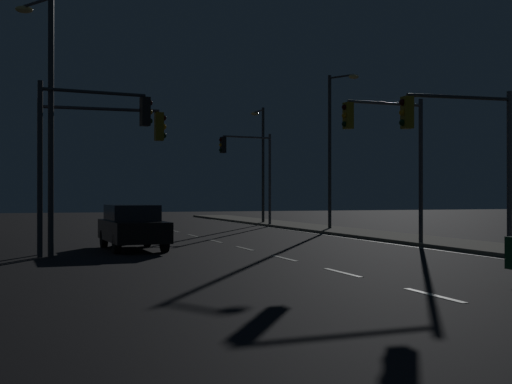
% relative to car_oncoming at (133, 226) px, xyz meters
% --- Properties ---
extents(ground_plane, '(112.00, 112.00, 0.00)m').
position_rel_car_oncoming_xyz_m(ground_plane, '(3.86, -4.35, -0.82)').
color(ground_plane, black).
rests_on(ground_plane, ground).
extents(sidewalk_right, '(2.96, 77.00, 0.14)m').
position_rel_car_oncoming_xyz_m(sidewalk_right, '(11.72, -4.35, -0.75)').
color(sidewalk_right, gray).
rests_on(sidewalk_right, ground).
extents(lane_markings_center, '(0.14, 50.00, 0.01)m').
position_rel_car_oncoming_xyz_m(lane_markings_center, '(3.86, -0.85, -0.82)').
color(lane_markings_center, silver).
rests_on(lane_markings_center, ground).
extents(lane_edge_line, '(0.14, 53.00, 0.01)m').
position_rel_car_oncoming_xyz_m(lane_edge_line, '(9.99, 0.65, -0.82)').
color(lane_edge_line, silver).
rests_on(lane_edge_line, ground).
extents(car_oncoming, '(2.00, 4.47, 1.57)m').
position_rel_car_oncoming_xyz_m(car_oncoming, '(0.00, 0.00, 0.00)').
color(car_oncoming, black).
rests_on(car_oncoming, ground).
extents(traffic_light_far_center, '(3.41, 0.72, 5.49)m').
position_rel_car_oncoming_xyz_m(traffic_light_far_center, '(9.07, 14.79, 3.15)').
color(traffic_light_far_center, '#4C4C51').
rests_on(traffic_light_far_center, sidewalk_right).
extents(traffic_light_far_right, '(3.64, 0.75, 5.45)m').
position_rel_car_oncoming_xyz_m(traffic_light_far_right, '(-1.61, -1.90, 3.00)').
color(traffic_light_far_right, '#2D3033').
rests_on(traffic_light_far_right, ground).
extents(traffic_light_overhead_east, '(3.47, 0.49, 5.40)m').
position_rel_car_oncoming_xyz_m(traffic_light_overhead_east, '(9.11, -1.81, 3.10)').
color(traffic_light_overhead_east, '#38383D').
rests_on(traffic_light_overhead_east, sidewalk_right).
extents(traffic_light_mid_right, '(4.19, 0.34, 5.01)m').
position_rel_car_oncoming_xyz_m(traffic_light_mid_right, '(-1.29, -1.18, 2.73)').
color(traffic_light_mid_right, '#4C4C51').
rests_on(traffic_light_mid_right, ground).
extents(traffic_light_near_right, '(3.84, 0.42, 4.99)m').
position_rel_car_oncoming_xyz_m(traffic_light_near_right, '(8.95, -6.54, 2.84)').
color(traffic_light_near_right, '#4C4C51').
rests_on(traffic_light_near_right, sidewalk_right).
extents(street_lamp_corner, '(1.12, 1.61, 8.19)m').
position_rel_car_oncoming_xyz_m(street_lamp_corner, '(11.97, 9.04, 4.16)').
color(street_lamp_corner, '#2D3033').
rests_on(street_lamp_corner, sidewalk_right).
extents(street_lamp_mid_block, '(0.56, 1.61, 7.45)m').
position_rel_car_oncoming_xyz_m(street_lamp_mid_block, '(11.00, 18.03, 3.76)').
color(street_lamp_mid_block, '#2D3033').
rests_on(street_lamp_mid_block, sidewalk_right).
extents(street_lamp_across_street, '(1.17, 1.57, 8.21)m').
position_rel_car_oncoming_xyz_m(street_lamp_across_street, '(-2.96, -1.77, 4.03)').
color(street_lamp_across_street, '#2D3033').
rests_on(street_lamp_across_street, ground).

